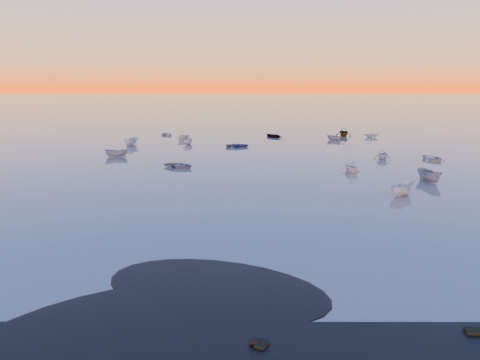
# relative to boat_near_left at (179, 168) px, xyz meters

# --- Properties ---
(ground) EXTENTS (600.00, 600.00, 0.00)m
(ground) POSITION_rel_boat_near_left_xyz_m (6.98, 59.94, 0.00)
(ground) COLOR slate
(ground) RESTS_ON ground
(mud_lobes) EXTENTS (140.00, 6.00, 0.07)m
(mud_lobes) POSITION_rel_boat_near_left_xyz_m (6.98, -41.06, 0.01)
(mud_lobes) COLOR black
(mud_lobes) RESTS_ON ground
(moored_fleet) EXTENTS (124.00, 58.00, 1.20)m
(moored_fleet) POSITION_rel_boat_near_left_xyz_m (6.98, 12.94, 0.00)
(moored_fleet) COLOR white
(moored_fleet) RESTS_ON ground
(boat_near_left) EXTENTS (3.70, 4.76, 1.10)m
(boat_near_left) POSITION_rel_boat_near_left_xyz_m (0.00, 0.00, 0.00)
(boat_near_left) COLOR slate
(boat_near_left) RESTS_ON ground
(boat_near_center) EXTENTS (3.94, 3.97, 1.36)m
(boat_near_center) POSITION_rel_boat_near_left_xyz_m (26.08, -16.06, 0.00)
(boat_near_center) COLOR white
(boat_near_center) RESTS_ON ground
(boat_near_right) EXTENTS (3.58, 2.45, 1.15)m
(boat_near_right) POSITION_rel_boat_near_left_xyz_m (23.67, -3.06, 0.00)
(boat_near_right) COLOR white
(boat_near_right) RESTS_ON ground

